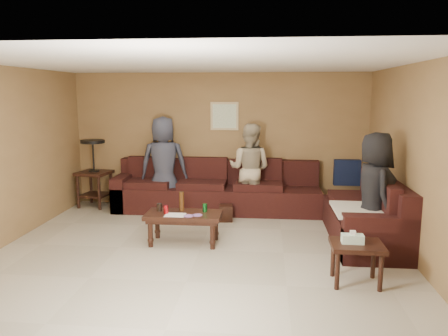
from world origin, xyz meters
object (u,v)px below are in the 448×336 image
object	(u,v)px
end_table_left	(94,172)
person_left	(164,164)
coffee_table	(183,218)
person_middle	(250,169)
sectional_sofa	(261,201)
side_table_right	(356,249)
person_right	(374,192)
waste_bin	(226,213)

from	to	relation	value
end_table_left	person_left	world-z (taller)	person_left
coffee_table	person_middle	xyz separation A→B (m)	(0.87, 1.71, 0.42)
sectional_sofa	person_middle	bearing A→B (deg)	116.20
coffee_table	side_table_right	world-z (taller)	coffee_table
sectional_sofa	person_right	size ratio (longest dim) A/B	2.87
person_left	side_table_right	bearing A→B (deg)	126.11
end_table_left	person_middle	size ratio (longest dim) A/B	0.79
coffee_table	end_table_left	distance (m)	2.81
sectional_sofa	end_table_left	size ratio (longest dim) A/B	3.68
end_table_left	side_table_right	bearing A→B (deg)	-35.60
waste_bin	person_left	xyz separation A→B (m)	(-1.18, 0.56, 0.72)
person_middle	person_right	size ratio (longest dim) A/B	0.99
sectional_sofa	person_right	world-z (taller)	person_right
side_table_right	person_left	size ratio (longest dim) A/B	0.36
side_table_right	person_middle	bearing A→B (deg)	114.64
person_right	side_table_right	bearing A→B (deg)	151.18
person_middle	person_right	xyz separation A→B (m)	(1.74, -1.74, 0.01)
end_table_left	person_middle	xyz separation A→B (m)	(2.93, -0.18, 0.14)
side_table_right	person_middle	size ratio (longest dim) A/B	0.39
person_right	waste_bin	bearing A→B (deg)	52.98
side_table_right	person_left	world-z (taller)	person_left
end_table_left	person_left	xyz separation A→B (m)	(1.38, -0.17, 0.20)
person_left	person_middle	xyz separation A→B (m)	(1.55, -0.02, -0.06)
person_middle	person_left	bearing A→B (deg)	15.67
sectional_sofa	person_right	distance (m)	2.06
coffee_table	end_table_left	bearing A→B (deg)	137.46
side_table_right	coffee_table	bearing A→B (deg)	152.34
sectional_sofa	person_left	world-z (taller)	person_left
end_table_left	waste_bin	xyz separation A→B (m)	(2.56, -0.72, -0.53)
waste_bin	person_right	distance (m)	2.52
person_middle	sectional_sofa	bearing A→B (deg)	132.55
end_table_left	person_right	size ratio (longest dim) A/B	0.78
side_table_right	end_table_left	bearing A→B (deg)	144.40
person_left	person_middle	size ratio (longest dim) A/B	1.07
coffee_table	end_table_left	xyz separation A→B (m)	(-2.06, 1.89, 0.28)
coffee_table	person_middle	size ratio (longest dim) A/B	0.66
coffee_table	person_left	world-z (taller)	person_left
sectional_sofa	side_table_right	distance (m)	2.64
end_table_left	person_left	distance (m)	1.40
person_middle	end_table_left	bearing A→B (deg)	12.75
person_middle	person_right	distance (m)	2.46
coffee_table	waste_bin	xyz separation A→B (m)	(0.49, 1.17, -0.24)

